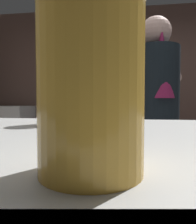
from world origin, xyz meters
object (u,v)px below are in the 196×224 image
at_px(bartender, 155,118).
at_px(bottle_vinegar, 112,95).
at_px(mini_fridge, 9,138).
at_px(chefs_knife, 180,124).
at_px(bottle_hot_sauce, 139,94).
at_px(mixing_bowl, 144,120).
at_px(bottle_soy, 120,95).
at_px(pint_glass_far, 91,79).
at_px(pint_glass_near, 62,94).
at_px(bottle_olive_oil, 131,95).

relative_size(bartender, bottle_vinegar, 9.18).
bearing_deg(bottle_vinegar, mini_fridge, -171.41).
height_order(chefs_knife, bottle_hot_sauce, bottle_hot_sauce).
height_order(mini_fridge, mixing_bowl, mini_fridge).
xyz_separation_m(bartender, mixing_bowl, (-0.03, 0.49, -0.05)).
height_order(mini_fridge, bottle_soy, bottle_soy).
xyz_separation_m(pint_glass_far, bottle_vinegar, (-0.20, 3.26, 0.10)).
bearing_deg(pint_glass_near, mini_fridge, 123.01).
height_order(pint_glass_far, bottle_vinegar, bottle_vinegar).
distance_m(mini_fridge, pint_glass_far, 3.59).
xyz_separation_m(bartender, bottle_vinegar, (-0.44, 1.87, 0.23)).
relative_size(pint_glass_near, bottle_hot_sauce, 0.60).
xyz_separation_m(bartender, pint_glass_far, (-0.23, -1.39, 0.13)).
distance_m(bottle_soy, bottle_hot_sauce, 0.29).
bearing_deg(pint_glass_near, bottle_hot_sauce, 82.74).
bearing_deg(pint_glass_near, bottle_soy, 88.66).
xyz_separation_m(mini_fridge, bartender, (2.10, -1.62, 0.47)).
bearing_deg(chefs_knife, pint_glass_near, -126.14).
distance_m(mini_fridge, bartender, 2.69).
relative_size(mini_fridge, bottle_hot_sauce, 4.51).
bearing_deg(pint_glass_far, bottle_vinegar, 93.55).
xyz_separation_m(bartender, bottle_olive_oil, (-0.13, 1.83, 0.24)).
relative_size(mini_fridge, bottle_soy, 5.11).
bearing_deg(bottle_soy, pint_glass_near, -91.34).
relative_size(bottle_olive_oil, bottle_hot_sauce, 0.91).
relative_size(bottle_vinegar, bottle_hot_sauce, 0.80).
height_order(chefs_knife, bottle_olive_oil, bottle_olive_oil).
relative_size(mini_fridge, pint_glass_far, 7.76).
distance_m(bottle_vinegar, bottle_hot_sauce, 0.45).
height_order(mini_fridge, bottle_vinegar, bottle_vinegar).
bearing_deg(pint_glass_far, mixing_bowl, 83.91).
xyz_separation_m(mixing_bowl, bottle_hot_sauce, (0.03, 1.23, 0.30)).
relative_size(chefs_knife, bottle_olive_oil, 1.12).
distance_m(mixing_bowl, pint_glass_near, 1.60).
height_order(pint_glass_near, bottle_olive_oil, bottle_olive_oil).
bearing_deg(bottle_olive_oil, pint_glass_near, -94.53).
distance_m(bottle_soy, bottle_olive_oil, 0.17).
distance_m(mixing_bowl, bottle_vinegar, 1.46).
bearing_deg(bottle_vinegar, bottle_soy, -32.47).
xyz_separation_m(bartender, chefs_knife, (0.28, 0.41, -0.08)).
relative_size(mixing_bowl, pint_glass_far, 1.49).
xyz_separation_m(mixing_bowl, bottle_olive_oil, (-0.10, 1.34, 0.29)).
bearing_deg(pint_glass_far, bottle_soy, 91.08).
height_order(bartender, chefs_knife, bartender).
xyz_separation_m(mixing_bowl, chefs_knife, (0.31, -0.09, -0.02)).
relative_size(pint_glass_far, bottle_soy, 0.66).
bearing_deg(mixing_bowl, bottle_vinegar, 106.38).
relative_size(bottle_soy, bottle_hot_sauce, 0.88).
bearing_deg(chefs_knife, bottle_soy, 100.10).
relative_size(pint_glass_near, pint_glass_far, 1.03).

